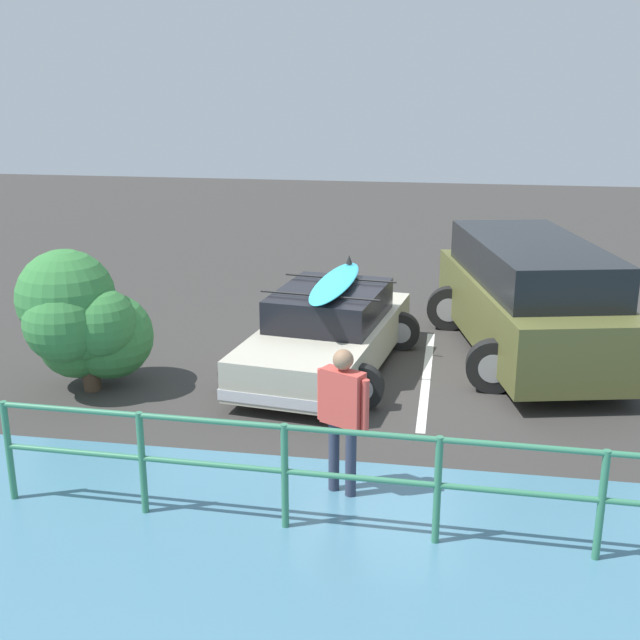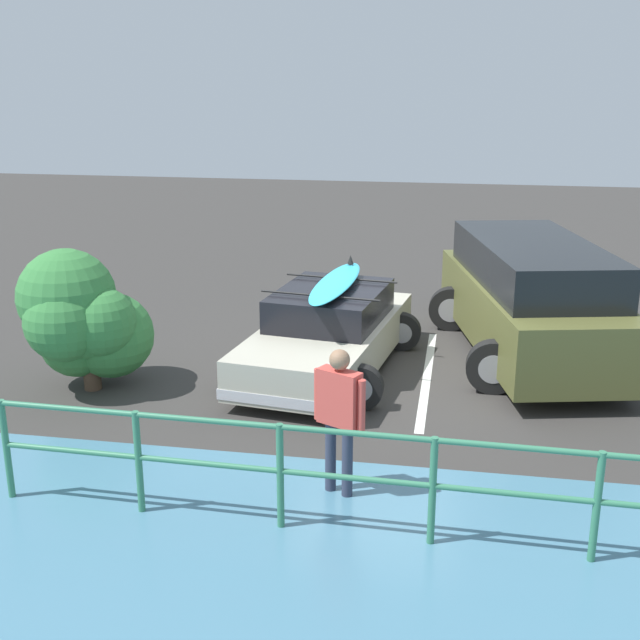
% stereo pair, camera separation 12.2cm
% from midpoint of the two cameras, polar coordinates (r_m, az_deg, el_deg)
% --- Properties ---
extents(ground_plane, '(44.00, 44.00, 0.02)m').
position_cam_midpoint_polar(ground_plane, '(11.82, 3.78, -3.73)').
color(ground_plane, '#383533').
rests_on(ground_plane, ground).
extents(parking_stripe, '(0.12, 3.98, 0.00)m').
position_cam_midpoint_polar(parking_stripe, '(11.74, 7.29, -3.93)').
color(parking_stripe, silver).
rests_on(parking_stripe, ground).
extents(sedan_car, '(2.61, 4.21, 1.48)m').
position_cam_midpoint_polar(sedan_car, '(11.72, 0.25, -0.86)').
color(sedan_car, '#B7B29E').
rests_on(sedan_car, ground).
extents(suv_car, '(3.13, 5.08, 1.81)m').
position_cam_midpoint_polar(suv_car, '(12.59, 14.36, 1.56)').
color(suv_car, brown).
rests_on(suv_car, ground).
extents(person_bystander, '(0.56, 0.36, 1.57)m').
position_cam_midpoint_polar(person_bystander, '(8.14, 1.20, -6.31)').
color(person_bystander, '#33384C').
rests_on(person_bystander, ground).
extents(railing_fence, '(7.23, 0.24, 1.07)m').
position_cam_midpoint_polar(railing_fence, '(7.52, 2.39, -10.42)').
color(railing_fence, '#387F5B').
rests_on(railing_fence, ground).
extents(bush_near_left, '(1.72, 1.66, 1.97)m').
position_cam_midpoint_polar(bush_near_left, '(11.30, -16.80, -0.09)').
color(bush_near_left, '#4C3828').
rests_on(bush_near_left, ground).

